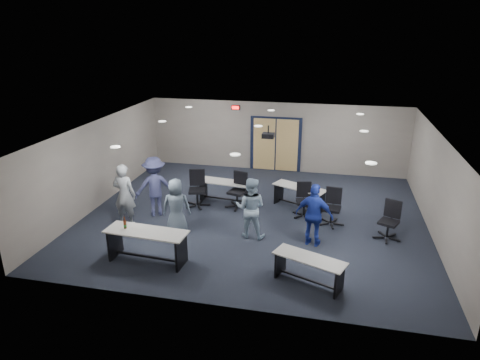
% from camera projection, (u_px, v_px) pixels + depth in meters
% --- Properties ---
extents(floor, '(10.00, 10.00, 0.00)m').
position_uv_depth(floor, '(254.00, 216.00, 12.98)').
color(floor, black).
rests_on(floor, ground).
extents(back_wall, '(10.00, 0.04, 2.70)m').
position_uv_depth(back_wall, '(276.00, 137.00, 16.65)').
color(back_wall, gray).
rests_on(back_wall, floor).
extents(front_wall, '(10.00, 0.04, 2.70)m').
position_uv_depth(front_wall, '(212.00, 247.00, 8.39)').
color(front_wall, gray).
rests_on(front_wall, floor).
extents(left_wall, '(0.04, 9.00, 2.70)m').
position_uv_depth(left_wall, '(100.00, 163.00, 13.54)').
color(left_wall, gray).
rests_on(left_wall, floor).
extents(right_wall, '(0.04, 9.00, 2.70)m').
position_uv_depth(right_wall, '(437.00, 187.00, 11.51)').
color(right_wall, gray).
rests_on(right_wall, floor).
extents(ceiling, '(10.00, 9.00, 0.04)m').
position_uv_depth(ceiling, '(255.00, 129.00, 12.06)').
color(ceiling, silver).
rests_on(ceiling, back_wall).
extents(double_door, '(2.00, 0.07, 2.20)m').
position_uv_depth(double_door, '(276.00, 145.00, 16.72)').
color(double_door, black).
rests_on(double_door, back_wall).
extents(exit_sign, '(0.32, 0.07, 0.18)m').
position_uv_depth(exit_sign, '(236.00, 108.00, 16.55)').
color(exit_sign, black).
rests_on(exit_sign, back_wall).
extents(ceiling_projector, '(0.35, 0.32, 0.37)m').
position_uv_depth(ceiling_projector, '(268.00, 135.00, 12.56)').
color(ceiling_projector, black).
rests_on(ceiling_projector, ceiling).
extents(ceiling_can_lights, '(6.24, 5.74, 0.02)m').
position_uv_depth(ceiling_can_lights, '(257.00, 128.00, 12.30)').
color(ceiling_can_lights, silver).
rests_on(ceiling_can_lights, ceiling).
extents(table_front_left, '(2.05, 0.80, 1.11)m').
position_uv_depth(table_front_left, '(147.00, 240.00, 10.32)').
color(table_front_left, '#AFADA5').
rests_on(table_front_left, floor).
extents(table_front_right, '(1.70, 1.09, 0.65)m').
position_uv_depth(table_front_right, '(309.00, 266.00, 9.45)').
color(table_front_right, '#AFADA5').
rests_on(table_front_right, floor).
extents(table_back_left, '(1.79, 0.78, 0.70)m').
position_uv_depth(table_back_left, '(225.00, 188.00, 13.87)').
color(table_back_left, '#AFADA5').
rests_on(table_back_left, floor).
extents(table_back_right, '(1.78, 1.23, 0.80)m').
position_uv_depth(table_back_right, '(299.00, 193.00, 13.45)').
color(table_back_right, '#AFADA5').
rests_on(table_back_right, floor).
extents(chair_back_a, '(0.89, 0.89, 1.17)m').
position_uv_depth(chair_back_a, '(197.00, 189.00, 13.49)').
color(chair_back_a, black).
rests_on(chair_back_a, floor).
extents(chair_back_b, '(0.87, 0.87, 1.13)m').
position_uv_depth(chair_back_b, '(237.00, 191.00, 13.41)').
color(chair_back_b, black).
rests_on(chair_back_b, floor).
extents(chair_back_c, '(0.77, 0.77, 1.03)m').
position_uv_depth(chair_back_c, '(304.00, 200.00, 12.79)').
color(chair_back_c, black).
rests_on(chair_back_c, floor).
extents(chair_back_d, '(0.76, 0.76, 1.08)m').
position_uv_depth(chair_back_d, '(332.00, 207.00, 12.25)').
color(chair_back_d, black).
rests_on(chair_back_d, floor).
extents(chair_loose_right, '(0.89, 0.89, 1.07)m').
position_uv_depth(chair_loose_right, '(389.00, 221.00, 11.42)').
color(chair_loose_right, black).
rests_on(chair_loose_right, floor).
extents(person_gray, '(0.68, 0.45, 1.83)m').
position_uv_depth(person_gray, '(124.00, 195.00, 12.15)').
color(person_gray, '#949BA1').
rests_on(person_gray, floor).
extents(person_plaid, '(0.87, 0.68, 1.58)m').
position_uv_depth(person_plaid, '(176.00, 207.00, 11.68)').
color(person_plaid, slate).
rests_on(person_plaid, floor).
extents(person_lightblue, '(0.84, 0.66, 1.69)m').
position_uv_depth(person_lightblue, '(250.00, 208.00, 11.45)').
color(person_lightblue, '#A1BDD5').
rests_on(person_lightblue, floor).
extents(person_navy, '(1.06, 0.63, 1.69)m').
position_uv_depth(person_navy, '(314.00, 215.00, 11.01)').
color(person_navy, '#1B2E97').
rests_on(person_navy, floor).
extents(person_back, '(1.36, 1.17, 1.83)m').
position_uv_depth(person_back, '(155.00, 186.00, 12.79)').
color(person_back, navy).
rests_on(person_back, floor).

